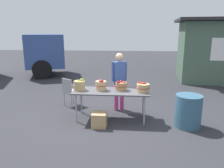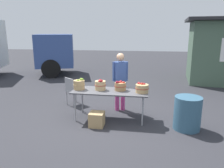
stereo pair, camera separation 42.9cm
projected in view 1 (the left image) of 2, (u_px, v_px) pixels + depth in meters
The scene contains 11 objects.
ground_plane at pixel (111, 119), 5.64m from camera, with size 40.00×40.00×0.00m, color #2D2D33.
market_table at pixel (111, 92), 5.48m from camera, with size 1.90×0.76×0.75m.
apple_basket_green_0 at pixel (79, 85), 5.49m from camera, with size 0.30×0.30×0.30m.
apple_basket_red_0 at pixel (101, 85), 5.48m from camera, with size 0.29×0.29×0.28m.
apple_basket_red_1 at pixel (121, 86), 5.49m from camera, with size 0.30×0.30×0.26m.
apple_basket_red_2 at pixel (143, 88), 5.33m from camera, with size 0.33×0.33×0.25m.
vendor_adult at pixel (119, 77), 6.05m from camera, with size 0.42×0.29×1.63m.
food_kiosk at pixel (215, 50), 9.79m from camera, with size 3.76×3.22×2.74m.
folding_chair at pixel (70, 90), 6.45m from camera, with size 0.56×0.56×0.86m.
trash_barrel at pixel (188, 111), 5.10m from camera, with size 0.61×0.61×0.77m, color #335972.
produce_crate at pixel (99, 120), 5.14m from camera, with size 0.34×0.34×0.34m, color tan.
Camera 1 is at (0.49, -5.25, 2.21)m, focal length 34.92 mm.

